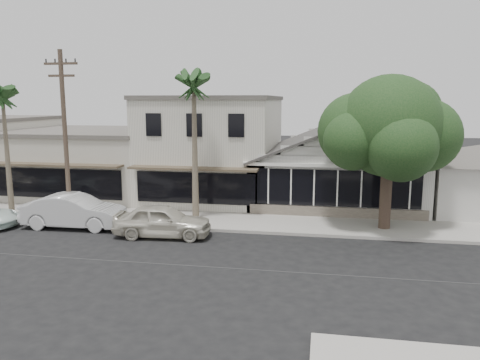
% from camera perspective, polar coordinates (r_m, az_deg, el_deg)
% --- Properties ---
extents(ground, '(140.00, 140.00, 0.00)m').
position_cam_1_polar(ground, '(18.70, -3.46, -10.57)').
color(ground, black).
rests_on(ground, ground).
extents(sidewalk_north, '(90.00, 3.50, 0.15)m').
position_cam_1_polar(sidewalk_north, '(27.48, -16.53, -4.17)').
color(sidewalk_north, '#9E9991').
rests_on(sidewalk_north, ground).
extents(corner_shop, '(10.40, 8.60, 5.10)m').
position_cam_1_polar(corner_shop, '(29.78, 11.64, 2.06)').
color(corner_shop, silver).
rests_on(corner_shop, ground).
extents(row_building_near, '(8.00, 10.00, 6.50)m').
position_cam_1_polar(row_building_near, '(31.54, -3.08, 3.82)').
color(row_building_near, silver).
rests_on(row_building_near, ground).
extents(row_building_midnear, '(10.00, 10.00, 4.20)m').
position_cam_1_polar(row_building_midnear, '(34.84, -17.64, 2.03)').
color(row_building_midnear, beige).
rests_on(row_building_midnear, ground).
extents(utility_pole, '(1.80, 0.24, 9.00)m').
position_cam_1_polar(utility_pole, '(25.91, -20.55, 5.36)').
color(utility_pole, brown).
rests_on(utility_pole, ground).
extents(car_0, '(4.76, 2.20, 1.58)m').
position_cam_1_polar(car_0, '(22.74, -9.43, -4.91)').
color(car_0, beige).
rests_on(car_0, ground).
extents(car_1, '(5.30, 2.00, 1.73)m').
position_cam_1_polar(car_1, '(25.46, -19.55, -3.60)').
color(car_1, silver).
rests_on(car_1, ground).
extents(shade_tree, '(6.96, 6.29, 7.72)m').
position_cam_1_polar(shade_tree, '(24.09, 17.51, 5.95)').
color(shade_tree, '#4F3E30').
rests_on(shade_tree, ground).
extents(palm_east, '(3.16, 3.16, 8.40)m').
position_cam_1_polar(palm_east, '(24.74, -5.66, 11.35)').
color(palm_east, '#726651').
rests_on(palm_east, ground).
extents(palm_mid, '(2.63, 2.63, 7.67)m').
position_cam_1_polar(palm_mid, '(28.40, -26.99, 8.92)').
color(palm_mid, '#726651').
rests_on(palm_mid, ground).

